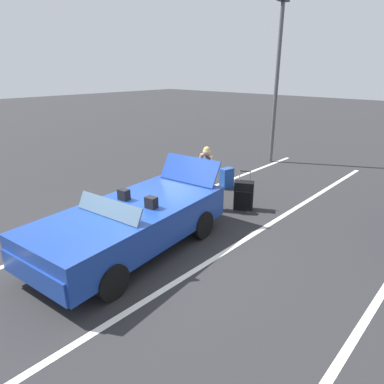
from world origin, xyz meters
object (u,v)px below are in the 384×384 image
convertible_car (124,227)px  parking_lamp_post (277,72)px  suitcase_large_black (244,195)px  suitcase_medium_bright (227,178)px  traveler_person (207,175)px

convertible_car → parking_lamp_post: 8.79m
convertible_car → suitcase_large_black: size_ratio=4.33×
suitcase_medium_bright → parking_lamp_post: bearing=-72.1°
suitcase_medium_bright → traveler_person: size_ratio=0.38×
traveler_person → parking_lamp_post: bearing=-170.2°
suitcase_large_black → parking_lamp_post: 5.90m
suitcase_large_black → suitcase_medium_bright: bearing=-156.5°
suitcase_medium_bright → traveler_person: bearing=118.3°
suitcase_medium_bright → suitcase_large_black: bearing=150.1°
parking_lamp_post → suitcase_large_black: bearing=22.4°
convertible_car → suitcase_large_black: 3.51m
traveler_person → parking_lamp_post: size_ratio=0.29×
suitcase_large_black → traveler_person: traveler_person is taller
traveler_person → suitcase_medium_bright: bearing=-163.2°
suitcase_large_black → suitcase_medium_bright: 1.68m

